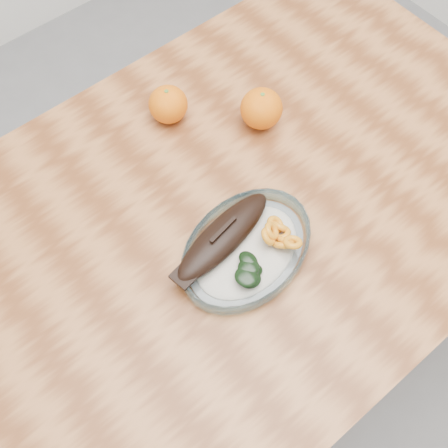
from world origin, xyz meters
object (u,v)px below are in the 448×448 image
object	(u,v)px
dining_table	(243,224)
orange_left	(168,104)
plated_meal	(246,248)
orange_right	(261,109)

from	to	relation	value
dining_table	orange_left	size ratio (longest dim) A/B	16.01
plated_meal	orange_left	bearing A→B (deg)	67.74
orange_left	orange_right	size ratio (longest dim) A/B	0.93
plated_meal	orange_right	xyz separation A→B (m)	(0.21, 0.20, 0.02)
dining_table	orange_right	world-z (taller)	orange_right
dining_table	plated_meal	distance (m)	0.16
dining_table	orange_right	bearing A→B (deg)	39.42
dining_table	orange_left	xyz separation A→B (m)	(0.01, 0.23, 0.14)
plated_meal	orange_left	world-z (taller)	same
orange_right	plated_meal	bearing A→B (deg)	-136.27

